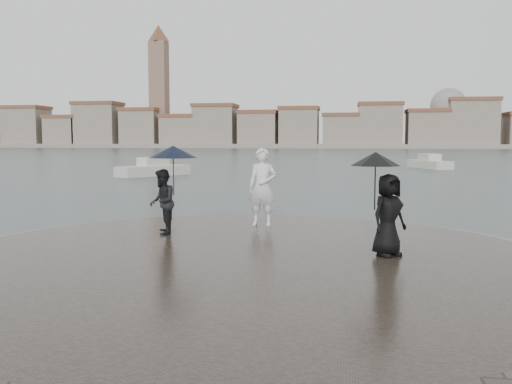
# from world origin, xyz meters

# --- Properties ---
(ground) EXTENTS (400.00, 400.00, 0.00)m
(ground) POSITION_xyz_m (0.00, 0.00, 0.00)
(ground) COLOR #2B3835
(ground) RESTS_ON ground
(kerb_ring) EXTENTS (12.50, 12.50, 0.32)m
(kerb_ring) POSITION_xyz_m (0.00, 3.50, 0.16)
(kerb_ring) COLOR gray
(kerb_ring) RESTS_ON ground
(quay_tip) EXTENTS (11.90, 11.90, 0.36)m
(quay_tip) POSITION_xyz_m (0.00, 3.50, 0.18)
(quay_tip) COLOR #2D261E
(quay_tip) RESTS_ON ground
(statue) EXTENTS (0.74, 0.51, 1.97)m
(statue) POSITION_xyz_m (-0.24, 7.32, 1.34)
(statue) COLOR white
(statue) RESTS_ON quay_tip
(visitor_left) EXTENTS (1.18, 1.11, 2.04)m
(visitor_left) POSITION_xyz_m (-2.24, 5.67, 1.52)
(visitor_left) COLOR black
(visitor_left) RESTS_ON quay_tip
(visitor_right) EXTENTS (1.18, 1.02, 1.95)m
(visitor_right) POSITION_xyz_m (2.57, 3.97, 1.45)
(visitor_right) COLOR black
(visitor_right) RESTS_ON quay_tip
(far_skyline) EXTENTS (260.00, 20.00, 37.00)m
(far_skyline) POSITION_xyz_m (-6.29, 160.71, 5.61)
(far_skyline) COLOR gray
(far_skyline) RESTS_ON ground
(boats) EXTENTS (38.40, 19.22, 1.50)m
(boats) POSITION_xyz_m (6.89, 37.10, 0.38)
(boats) COLOR beige
(boats) RESTS_ON ground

